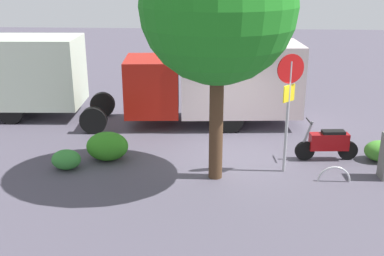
{
  "coord_description": "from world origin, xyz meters",
  "views": [
    {
      "loc": [
        0.6,
        12.71,
        5.29
      ],
      "look_at": [
        1.32,
        0.37,
        1.02
      ],
      "focal_mm": 43.81,
      "sensor_mm": 36.0,
      "label": 1
    }
  ],
  "objects": [
    {
      "name": "stop_sign",
      "position": [
        -1.21,
        0.9,
        2.15
      ],
      "size": [
        0.71,
        0.33,
        3.22
      ],
      "color": "#9E9EA3",
      "rests_on": "ground"
    },
    {
      "name": "shrub_near_sign",
      "position": [
        4.74,
        1.08,
        0.27
      ],
      "size": [
        0.81,
        0.66,
        0.55
      ],
      "primitive_type": "ellipsoid",
      "color": "#358235",
      "rests_on": "ground"
    },
    {
      "name": "ground_plane",
      "position": [
        0.0,
        0.0,
        0.0
      ],
      "size": [
        60.0,
        60.0,
        0.0
      ],
      "primitive_type": "plane",
      "color": "#4A4553"
    },
    {
      "name": "street_tree",
      "position": [
        0.65,
        1.37,
        4.41
      ],
      "size": [
        3.78,
        3.78,
        6.32
      ],
      "color": "#47301E",
      "rests_on": "ground"
    },
    {
      "name": "motorcycle",
      "position": [
        -2.56,
        0.0,
        0.52
      ],
      "size": [
        1.81,
        0.55,
        1.2
      ],
      "rotation": [
        0.0,
        0.0,
        0.08
      ],
      "color": "black",
      "rests_on": "ground"
    },
    {
      "name": "box_truck_near",
      "position": [
        0.83,
        -3.12,
        1.58
      ],
      "size": [
        7.59,
        2.75,
        2.84
      ],
      "rotation": [
        0.0,
        0.0,
        0.08
      ],
      "color": "black",
      "rests_on": "ground"
    },
    {
      "name": "box_truck_far",
      "position": [
        8.5,
        -3.62,
        1.61
      ],
      "size": [
        7.23,
        2.51,
        2.93
      ],
      "rotation": [
        0.0,
        0.0,
        0.05
      ],
      "color": "black",
      "rests_on": "ground"
    },
    {
      "name": "shrub_mid_verge",
      "position": [
        3.76,
        0.35,
        0.41
      ],
      "size": [
        1.2,
        0.98,
        0.82
      ],
      "primitive_type": "ellipsoid",
      "color": "#31821F",
      "rests_on": "ground"
    },
    {
      "name": "bike_rack_hoop",
      "position": [
        -2.44,
        1.46,
        0.0
      ],
      "size": [
        0.85,
        0.06,
        0.85
      ],
      "primitive_type": "torus",
      "rotation": [
        1.57,
        0.0,
        -0.01
      ],
      "color": "#B7B7BC",
      "rests_on": "ground"
    },
    {
      "name": "shrub_by_tree",
      "position": [
        -4.04,
        -0.02,
        0.3
      ],
      "size": [
        0.87,
        0.71,
        0.59
      ],
      "primitive_type": "ellipsoid",
      "color": "#418A2C",
      "rests_on": "ground"
    }
  ]
}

